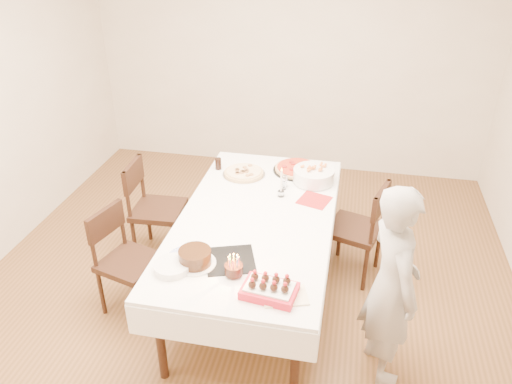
% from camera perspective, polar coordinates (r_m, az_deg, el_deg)
% --- Properties ---
extents(floor, '(5.00, 5.00, 0.00)m').
position_cam_1_polar(floor, '(4.19, -1.59, -11.72)').
color(floor, brown).
rests_on(floor, ground).
extents(wall_back, '(4.50, 0.04, 2.70)m').
position_cam_1_polar(wall_back, '(5.78, 4.01, 15.33)').
color(wall_back, beige).
rests_on(wall_back, floor).
extents(dining_table, '(1.27, 2.21, 0.75)m').
position_cam_1_polar(dining_table, '(3.96, -0.00, -7.45)').
color(dining_table, white).
rests_on(dining_table, floor).
extents(chair_right_savory, '(0.57, 0.57, 0.89)m').
position_cam_1_polar(chair_right_savory, '(4.25, 11.17, -4.17)').
color(chair_right_savory, black).
rests_on(chair_right_savory, floor).
extents(chair_left_savory, '(0.49, 0.49, 0.91)m').
position_cam_1_polar(chair_left_savory, '(4.49, -11.08, -2.01)').
color(chair_left_savory, black).
rests_on(chair_left_savory, floor).
extents(chair_left_dessert, '(0.54, 0.54, 0.86)m').
position_cam_1_polar(chair_left_dessert, '(3.93, -14.20, -7.84)').
color(chair_left_dessert, black).
rests_on(chair_left_dessert, floor).
extents(person, '(0.50, 0.60, 1.42)m').
position_cam_1_polar(person, '(3.29, 15.22, -10.28)').
color(person, '#A8A49E').
rests_on(person, floor).
extents(pizza_white, '(0.43, 0.43, 0.04)m').
position_cam_1_polar(pizza_white, '(4.33, -1.40, 2.20)').
color(pizza_white, beige).
rests_on(pizza_white, dining_table).
extents(pizza_pepperoni, '(0.54, 0.54, 0.04)m').
position_cam_1_polar(pizza_pepperoni, '(4.42, 4.72, 2.68)').
color(pizza_pepperoni, red).
rests_on(pizza_pepperoni, dining_table).
extents(red_placemat, '(0.29, 0.29, 0.01)m').
position_cam_1_polar(red_placemat, '(3.99, 6.67, -0.96)').
color(red_placemat, '#B21E1E').
rests_on(red_placemat, dining_table).
extents(pasta_bowl, '(0.36, 0.36, 0.11)m').
position_cam_1_polar(pasta_bowl, '(4.23, 6.61, 1.90)').
color(pasta_bowl, white).
rests_on(pasta_bowl, dining_table).
extents(taper_candle, '(0.07, 0.07, 0.26)m').
position_cam_1_polar(taper_candle, '(3.96, 2.91, 1.15)').
color(taper_candle, white).
rests_on(taper_candle, dining_table).
extents(shaker_pair, '(0.11, 0.11, 0.10)m').
position_cam_1_polar(shaker_pair, '(4.10, 3.26, 0.97)').
color(shaker_pair, white).
rests_on(shaker_pair, dining_table).
extents(cola_glass, '(0.07, 0.07, 0.10)m').
position_cam_1_polar(cola_glass, '(4.44, -4.34, 3.23)').
color(cola_glass, black).
rests_on(cola_glass, dining_table).
extents(layer_cake, '(0.36, 0.36, 0.11)m').
position_cam_1_polar(layer_cake, '(3.27, -6.99, -7.43)').
color(layer_cake, black).
rests_on(layer_cake, dining_table).
extents(cake_board, '(0.40, 0.40, 0.01)m').
position_cam_1_polar(cake_board, '(3.32, -2.94, -7.81)').
color(cake_board, black).
rests_on(cake_board, dining_table).
extents(birthday_cake, '(0.14, 0.14, 0.13)m').
position_cam_1_polar(birthday_cake, '(3.15, -2.58, -8.36)').
color(birthday_cake, '#33160E').
rests_on(birthday_cake, dining_table).
extents(strawberry_box, '(0.35, 0.26, 0.08)m').
position_cam_1_polar(strawberry_box, '(3.03, 1.55, -11.05)').
color(strawberry_box, red).
rests_on(strawberry_box, dining_table).
extents(box_lid, '(0.31, 0.25, 0.02)m').
position_cam_1_polar(box_lid, '(3.04, 3.32, -11.89)').
color(box_lid, beige).
rests_on(box_lid, dining_table).
extents(plate_stack, '(0.30, 0.30, 0.05)m').
position_cam_1_polar(plate_stack, '(3.26, -9.57, -8.40)').
color(plate_stack, white).
rests_on(plate_stack, dining_table).
extents(china_plate, '(0.27, 0.27, 0.01)m').
position_cam_1_polar(china_plate, '(3.36, -7.97, -7.41)').
color(china_plate, white).
rests_on(china_plate, dining_table).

